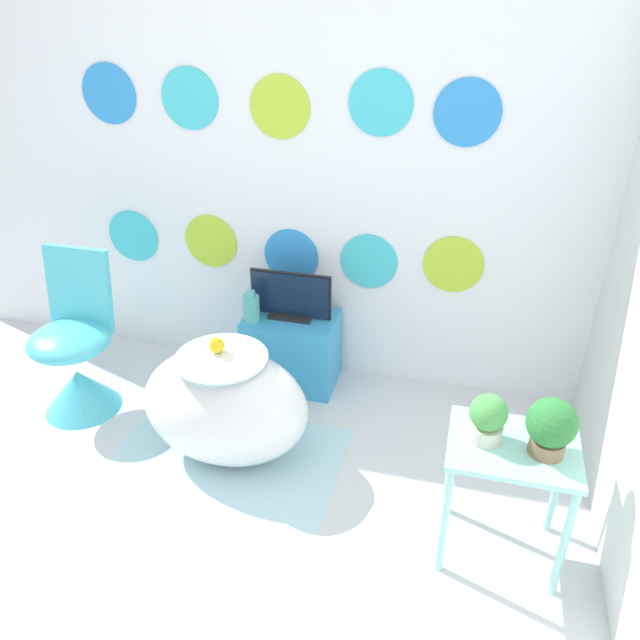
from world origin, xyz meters
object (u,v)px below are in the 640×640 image
at_px(bathtub, 225,406).
at_px(tv, 291,298).
at_px(vase, 251,308).
at_px(potted_plant_left, 488,418).
at_px(chair, 76,363).
at_px(potted_plant_right, 551,426).

relative_size(bathtub, tv, 1.78).
distance_m(vase, potted_plant_left, 1.51).
height_order(chair, tv, chair).
relative_size(tv, vase, 2.48).
xyz_separation_m(vase, potted_plant_right, (1.46, -0.86, 0.17)).
height_order(tv, potted_plant_right, potted_plant_right).
distance_m(vase, potted_plant_right, 1.70).
height_order(chair, vase, chair).
distance_m(bathtub, tv, 0.74).
bearing_deg(vase, chair, -153.38).
height_order(tv, potted_plant_left, potted_plant_left).
bearing_deg(vase, bathtub, -83.05).
height_order(tv, vase, tv).
distance_m(tv, potted_plant_left, 1.41).
relative_size(tv, potted_plant_right, 1.96).
relative_size(potted_plant_left, potted_plant_right, 0.85).
xyz_separation_m(chair, potted_plant_left, (2.08, -0.42, 0.37)).
bearing_deg(bathtub, chair, 170.03).
xyz_separation_m(tv, potted_plant_left, (1.05, -0.94, 0.11)).
relative_size(chair, vase, 4.79).
distance_m(potted_plant_left, potted_plant_right, 0.22).
xyz_separation_m(bathtub, vase, (-0.07, 0.58, 0.21)).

